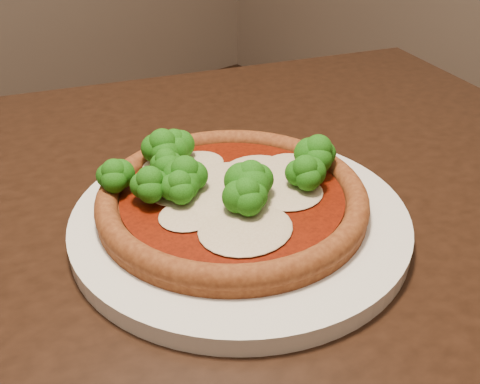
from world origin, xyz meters
TOP-DOWN VIEW (x-y plane):
  - dining_table at (0.25, -0.07)m, footprint 1.33×1.18m
  - plate at (0.32, -0.10)m, footprint 0.32×0.32m
  - pizza at (0.31, -0.08)m, footprint 0.26×0.26m

SIDE VIEW (x-z plane):
  - dining_table at x=0.25m, z-range 0.28..1.03m
  - plate at x=0.32m, z-range 0.75..0.77m
  - pizza at x=0.31m, z-range 0.76..0.82m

